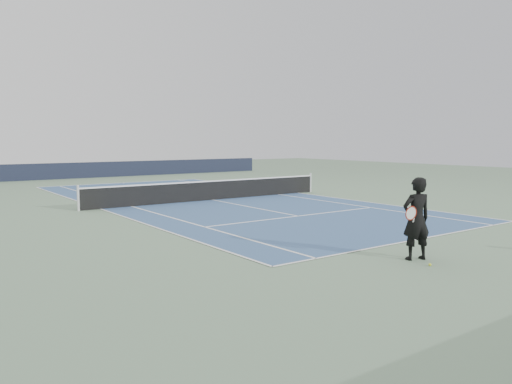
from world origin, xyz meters
TOP-DOWN VIEW (x-y plane):
  - ground at (0.00, 0.00)m, footprint 80.00×80.00m
  - court_surface at (0.00, 0.00)m, footprint 10.97×23.77m
  - tennis_net at (0.00, 0.00)m, footprint 12.90×0.10m
  - windscreen_far at (0.00, 17.88)m, footprint 30.00×0.25m
  - tennis_player at (-2.19, -13.35)m, footprint 0.90×0.77m
  - tennis_ball at (-2.44, -13.95)m, footprint 0.07×0.07m

SIDE VIEW (x-z plane):
  - ground at x=0.00m, z-range 0.00..0.00m
  - court_surface at x=0.00m, z-range 0.00..0.01m
  - tennis_ball at x=-2.44m, z-range 0.00..0.07m
  - tennis_net at x=0.00m, z-range -0.03..1.04m
  - windscreen_far at x=0.00m, z-range 0.00..1.20m
  - tennis_player at x=-2.19m, z-range 0.00..2.03m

